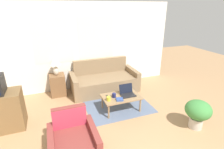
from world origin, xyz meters
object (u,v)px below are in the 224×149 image
object	(u,v)px
couch	(104,81)
cup_yellow	(109,99)
coffee_table	(121,98)
table_lamp	(55,63)
book_red	(120,99)
tv_remote	(108,97)
laptop	(127,93)
potted_plant	(198,112)
armchair	(74,144)
cup_navy	(114,95)

from	to	relation	value
couch	cup_yellow	world-z (taller)	couch
coffee_table	couch	bearing A→B (deg)	92.13
table_lamp	book_red	distance (m)	2.12
table_lamp	tv_remote	world-z (taller)	table_lamp
tv_remote	coffee_table	bearing A→B (deg)	-11.64
coffee_table	laptop	size ratio (longest dim) A/B	2.63
tv_remote	potted_plant	distance (m)	2.00
armchair	book_red	size ratio (longest dim) A/B	4.15
coffee_table	cup_yellow	world-z (taller)	cup_yellow
cup_yellow	couch	bearing A→B (deg)	76.75
armchair	book_red	xyz separation A→B (m)	(1.23, 0.90, 0.15)
laptop	armchair	bearing A→B (deg)	-144.58
book_red	tv_remote	bearing A→B (deg)	132.21
coffee_table	book_red	size ratio (longest dim) A/B	4.75
cup_navy	book_red	world-z (taller)	cup_navy
cup_yellow	cup_navy	bearing A→B (deg)	32.26
coffee_table	potted_plant	size ratio (longest dim) A/B	1.45
cup_navy	tv_remote	distance (m)	0.15
armchair	cup_navy	xyz separation A→B (m)	(1.16, 1.07, 0.18)
cup_navy	coffee_table	bearing A→B (deg)	-3.75
armchair	coffee_table	distance (m)	1.71
laptop	cup_yellow	distance (m)	0.55
laptop	cup_yellow	xyz separation A→B (m)	(-0.54, -0.12, -0.00)
book_red	tv_remote	size ratio (longest dim) A/B	1.25
table_lamp	cup_yellow	distance (m)	1.91
laptop	coffee_table	bearing A→B (deg)	-173.46
cup_yellow	book_red	distance (m)	0.26
potted_plant	tv_remote	bearing A→B (deg)	140.87
armchair	potted_plant	distance (m)	2.59
book_red	potted_plant	xyz separation A→B (m)	(1.35, -1.04, -0.01)
laptop	tv_remote	bearing A→B (deg)	174.85
couch	cup_yellow	distance (m)	1.38
couch	table_lamp	size ratio (longest dim) A/B	3.55
couch	coffee_table	distance (m)	1.24
armchair	cup_yellow	size ratio (longest dim) A/B	7.72
armchair	cup_yellow	distance (m)	1.38
tv_remote	potted_plant	world-z (taller)	potted_plant
coffee_table	table_lamp	bearing A→B (deg)	135.30
laptop	cup_navy	bearing A→B (deg)	-178.69
book_red	tv_remote	world-z (taller)	book_red
coffee_table	cup_navy	world-z (taller)	cup_navy
couch	potted_plant	size ratio (longest dim) A/B	3.13
book_red	table_lamp	bearing A→B (deg)	129.93
armchair	cup_navy	bearing A→B (deg)	42.79
armchair	book_red	bearing A→B (deg)	36.03
couch	potted_plant	bearing A→B (deg)	-62.15
book_red	coffee_table	bearing A→B (deg)	56.48
table_lamp	book_red	size ratio (longest dim) A/B	2.89
coffee_table	tv_remote	distance (m)	0.32
couch	cup_navy	bearing A→B (deg)	-96.40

